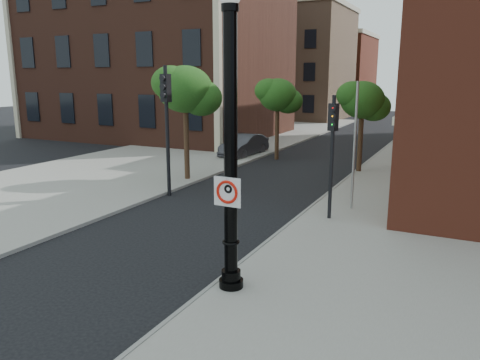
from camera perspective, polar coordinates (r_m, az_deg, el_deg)
The scene contains 16 objects.
ground at distance 12.03m, azimuth -12.49°, elevation -11.34°, with size 120.00×120.00×0.00m, color black.
sidewalk_right at distance 19.13m, azimuth 22.27°, elevation -2.78°, with size 8.00×60.00×0.12m, color gray.
sidewalk_left at distance 31.33m, azimuth -4.95°, elevation 3.81°, with size 10.00×50.00×0.12m, color gray.
curb_edge at distance 19.74m, azimuth 10.80°, elevation -1.56°, with size 0.10×60.00×0.14m, color gray.
victorian_building at distance 40.00m, azimuth -9.61°, elevation 18.06°, with size 18.60×14.60×17.95m.
bg_building_tan_a at distance 55.85m, azimuth 6.42°, elevation 13.73°, with size 12.00×12.00×12.00m, color #89644A.
bg_building_red at distance 69.17m, azimuth 10.44°, elevation 12.54°, with size 12.00×12.00×10.00m, color maroon.
lamppost at distance 10.04m, azimuth -1.15°, elevation 2.39°, with size 0.56×0.56×6.59m.
no_parking_sign at distance 10.02m, azimuth -1.55°, elevation -1.43°, with size 0.65×0.07×0.65m.
parked_car at distance 28.67m, azimuth 0.50°, elevation 4.27°, with size 1.42×4.07×1.34m, color #333238.
traffic_signal_left at distance 18.92m, azimuth -8.97°, elevation 8.50°, with size 0.35×0.43×5.22m.
traffic_signal_right at distance 15.56m, azimuth 11.21°, elevation 5.06°, with size 0.33×0.37×4.22m.
utility_pole at distance 17.04m, azimuth 13.77°, elevation 3.81°, with size 0.09×0.09×4.65m, color #999999.
street_tree_a at distance 21.55m, azimuth -6.55°, elevation 10.77°, with size 2.93×2.65×5.28m.
street_tree_b at distance 27.34m, azimuth 4.70°, elevation 10.18°, with size 2.60×2.35×4.68m.
street_tree_c at distance 23.98m, azimuth 14.79°, elevation 9.28°, with size 2.54×2.30×4.58m.
Camera 1 is at (7.01, -8.50, 4.82)m, focal length 35.00 mm.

